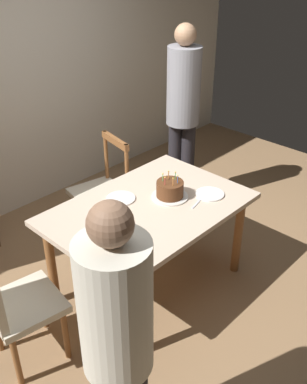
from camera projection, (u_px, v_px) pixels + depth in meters
name	position (u px, v px, depth m)	size (l,w,h in m)	color
ground	(149.00, 284.00, 3.65)	(6.40, 6.40, 0.00)	#93704C
back_wall	(4.00, 82.00, 4.09)	(6.40, 0.10, 2.60)	silver
dining_table	(149.00, 217.00, 3.31)	(1.47, 0.99, 0.76)	beige
birthday_cake	(170.00, 190.00, 3.35)	(0.28, 0.28, 0.20)	silver
plate_near_celebrant	(130.00, 242.00, 2.88)	(0.22, 0.22, 0.01)	white
plate_far_side	(121.00, 198.00, 3.35)	(0.22, 0.22, 0.01)	white
plate_near_guest	(210.00, 194.00, 3.41)	(0.22, 0.22, 0.01)	white
fork_near_celebrant	(110.00, 253.00, 2.79)	(0.18, 0.02, 0.01)	silver
fork_far_side	(104.00, 207.00, 3.26)	(0.18, 0.02, 0.01)	silver
fork_near_guest	(197.00, 203.00, 3.30)	(0.18, 0.02, 0.01)	silver
chair_spindle_back	(101.00, 192.00, 4.03)	(0.52, 0.52, 0.95)	beige
chair_upholstered	(10.00, 301.00, 2.74)	(0.50, 0.50, 0.95)	beige
person_celebrant	(117.00, 340.00, 1.96)	(0.32, 0.32, 1.66)	#262328
person_guest	(183.00, 107.00, 4.28)	(0.32, 0.32, 1.81)	#262328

